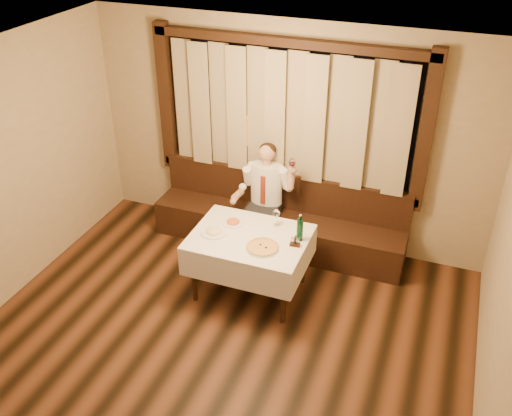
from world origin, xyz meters
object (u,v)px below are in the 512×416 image
at_px(pasta_cream, 214,230).
at_px(dining_table, 250,244).
at_px(seated_man, 265,190).
at_px(cruet_caddy, 295,243).
at_px(pasta_red, 233,221).
at_px(banquette, 279,223).
at_px(green_bottle, 300,229).
at_px(pizza, 263,247).

bearing_deg(pasta_cream, dining_table, 11.80).
bearing_deg(dining_table, seated_man, 99.69).
height_order(dining_table, pasta_cream, pasta_cream).
bearing_deg(dining_table, cruet_caddy, -0.37).
height_order(pasta_red, seated_man, seated_man).
bearing_deg(banquette, green_bottle, -59.56).
distance_m(pasta_cream, cruet_caddy, 0.91).
bearing_deg(pasta_cream, green_bottle, 12.44).
xyz_separation_m(banquette, dining_table, (0.00, -1.02, 0.34)).
bearing_deg(cruet_caddy, dining_table, 175.83).
relative_size(pasta_red, cruet_caddy, 2.09).
bearing_deg(seated_man, cruet_caddy, -54.17).
distance_m(pizza, pasta_red, 0.59).
distance_m(dining_table, seated_man, 0.96).
distance_m(dining_table, cruet_caddy, 0.54).
distance_m(pizza, cruet_caddy, 0.35).
bearing_deg(banquette, seated_man, -150.89).
bearing_deg(seated_man, pasta_cream, -102.68).
relative_size(banquette, pasta_red, 13.11).
distance_m(banquette, dining_table, 1.08).
relative_size(dining_table, seated_man, 0.92).
height_order(dining_table, seated_man, seated_man).
relative_size(banquette, dining_table, 2.52).
relative_size(pasta_cream, seated_man, 0.21).
bearing_deg(seated_man, pasta_red, -98.08).
bearing_deg(pasta_red, pasta_cream, -115.10).
height_order(banquette, green_bottle, green_bottle).
bearing_deg(banquette, dining_table, -90.00).
bearing_deg(pizza, dining_table, 141.46).
relative_size(pasta_red, pasta_cream, 0.84).
bearing_deg(pizza, pasta_red, 144.15).
bearing_deg(cruet_caddy, pasta_red, 163.24).
bearing_deg(green_bottle, cruet_caddy, -95.61).
distance_m(banquette, cruet_caddy, 1.25).
height_order(cruet_caddy, seated_man, seated_man).
xyz_separation_m(pizza, green_bottle, (0.32, 0.29, 0.12)).
xyz_separation_m(banquette, pasta_red, (-0.27, -0.85, 0.48)).
height_order(green_bottle, seated_man, seated_man).
bearing_deg(cruet_caddy, pizza, -155.30).
bearing_deg(green_bottle, pasta_red, 175.99).
bearing_deg(dining_table, green_bottle, 12.90).
xyz_separation_m(pizza, pasta_red, (-0.48, 0.35, 0.02)).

